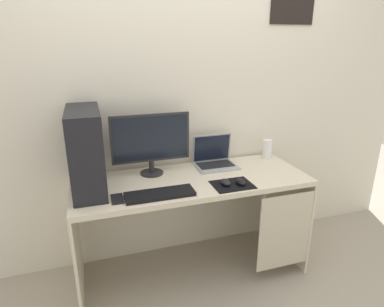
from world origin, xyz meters
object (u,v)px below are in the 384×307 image
(pc_tower, at_px, (86,151))
(mouse_right, at_px, (240,182))
(mouse_left, at_px, (225,182))
(speaker, at_px, (267,149))
(keyboard, at_px, (160,194))
(cell_phone, at_px, (117,199))
(monitor, at_px, (151,142))
(laptop, at_px, (215,160))

(pc_tower, xyz_separation_m, mouse_right, (0.93, -0.24, -0.23))
(pc_tower, distance_m, mouse_left, 0.89)
(mouse_left, xyz_separation_m, mouse_right, (0.09, -0.02, 0.00))
(pc_tower, xyz_separation_m, speaker, (1.36, 0.17, -0.18))
(pc_tower, distance_m, keyboard, 0.52)
(keyboard, xyz_separation_m, cell_phone, (-0.25, 0.03, -0.01))
(cell_phone, bearing_deg, mouse_left, -0.64)
(mouse_right, bearing_deg, monitor, 144.85)
(monitor, distance_m, mouse_right, 0.66)
(speaker, xyz_separation_m, keyboard, (-0.96, -0.40, -0.06))
(monitor, height_order, keyboard, monitor)
(speaker, height_order, cell_phone, speaker)
(speaker, bearing_deg, laptop, -177.01)
(speaker, distance_m, cell_phone, 1.27)
(monitor, relative_size, laptop, 1.79)
(speaker, relative_size, keyboard, 0.36)
(speaker, xyz_separation_m, mouse_right, (-0.43, -0.41, -0.05))
(monitor, xyz_separation_m, mouse_right, (0.51, -0.36, -0.22))
(keyboard, height_order, mouse_left, mouse_left)
(keyboard, bearing_deg, monitor, 86.19)
(laptop, distance_m, cell_phone, 0.83)
(monitor, bearing_deg, mouse_left, -38.84)
(laptop, distance_m, keyboard, 0.63)
(laptop, xyz_separation_m, keyboard, (-0.50, -0.38, -0.03))
(monitor, relative_size, keyboard, 1.29)
(laptop, xyz_separation_m, mouse_left, (-0.07, -0.36, -0.02))
(pc_tower, bearing_deg, cell_phone, -54.70)
(monitor, height_order, cell_phone, monitor)
(laptop, xyz_separation_m, cell_phone, (-0.75, -0.35, -0.04))
(speaker, distance_m, keyboard, 1.04)
(speaker, relative_size, cell_phone, 1.16)
(pc_tower, relative_size, laptop, 1.68)
(laptop, bearing_deg, cell_phone, -155.04)
(monitor, height_order, laptop, monitor)
(monitor, xyz_separation_m, speaker, (0.94, 0.05, -0.16))
(laptop, relative_size, speaker, 2.00)
(monitor, relative_size, mouse_right, 5.62)
(mouse_left, bearing_deg, monitor, 141.16)
(monitor, relative_size, mouse_left, 5.62)
(monitor, xyz_separation_m, keyboard, (-0.02, -0.35, -0.23))
(keyboard, xyz_separation_m, mouse_right, (0.53, -0.01, 0.01))
(laptop, distance_m, speaker, 0.46)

